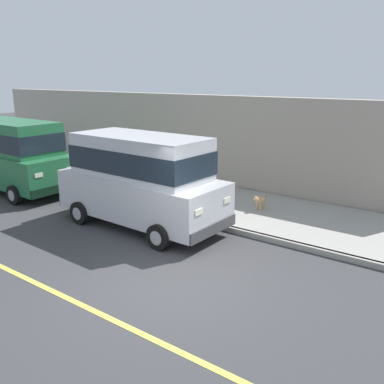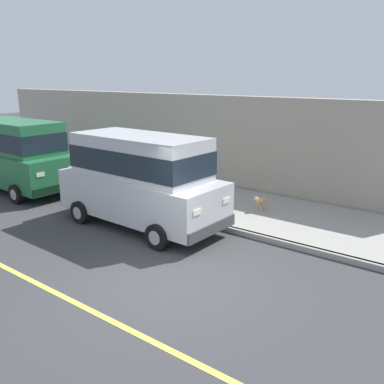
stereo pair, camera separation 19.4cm
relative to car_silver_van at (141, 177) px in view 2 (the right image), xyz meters
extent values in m
plane|color=#38383A|center=(-2.15, -2.74, -1.39)|extent=(80.00, 80.00, 0.00)
cube|color=gray|center=(1.05, -2.74, -1.32)|extent=(0.16, 64.00, 0.14)
cube|color=#99968E|center=(2.85, -2.74, -1.32)|extent=(3.60, 64.00, 0.14)
cube|color=#E0D64C|center=(-3.75, -2.74, -1.39)|extent=(0.12, 57.60, 0.01)
cube|color=#BCBCC1|center=(0.00, 0.00, -0.52)|extent=(2.02, 4.85, 1.10)
cube|color=#BCBCC1|center=(0.00, 0.00, 0.58)|extent=(1.77, 3.84, 1.10)
cube|color=#19232D|center=(0.00, 0.00, 0.49)|extent=(1.80, 3.88, 0.61)
cube|color=#424243|center=(-0.06, -2.35, -0.93)|extent=(1.87, 0.25, 0.28)
cube|color=#424243|center=(0.06, 2.35, -0.93)|extent=(1.87, 0.25, 0.28)
cylinder|color=black|center=(0.91, -1.51, -1.07)|extent=(0.24, 0.65, 0.64)
cylinder|color=#9E9EA3|center=(0.91, -1.51, -1.07)|extent=(0.25, 0.36, 0.35)
cylinder|color=black|center=(-0.99, -1.46, -1.07)|extent=(0.24, 0.65, 0.64)
cylinder|color=#9E9EA3|center=(-0.99, -1.46, -1.07)|extent=(0.25, 0.36, 0.35)
cylinder|color=black|center=(0.99, 1.46, -1.07)|extent=(0.24, 0.65, 0.64)
cylinder|color=#9E9EA3|center=(0.99, 1.46, -1.07)|extent=(0.25, 0.36, 0.35)
cylinder|color=black|center=(-0.91, 1.51, -1.07)|extent=(0.24, 0.65, 0.64)
cylinder|color=#9E9EA3|center=(-0.91, 1.51, -1.07)|extent=(0.25, 0.36, 0.35)
cube|color=#EAEACC|center=(0.53, -2.39, -0.36)|extent=(0.28, 0.09, 0.14)
cube|color=#EAEACC|center=(-0.65, -2.36, -0.36)|extent=(0.28, 0.09, 0.14)
cube|color=#23663D|center=(0.00, 6.15, -0.52)|extent=(1.98, 4.83, 1.10)
cube|color=#23663D|center=(0.00, 6.15, 0.58)|extent=(1.74, 3.83, 1.10)
cube|color=#19232D|center=(0.00, 6.15, 0.49)|extent=(1.77, 3.87, 0.61)
cube|color=black|center=(-0.04, 3.80, -0.93)|extent=(1.87, 0.23, 0.28)
cylinder|color=black|center=(0.92, 4.65, -1.07)|extent=(0.23, 0.64, 0.64)
cylinder|color=#9E9EA3|center=(0.92, 4.65, -1.07)|extent=(0.25, 0.36, 0.35)
cylinder|color=black|center=(-0.98, 4.68, -1.07)|extent=(0.23, 0.64, 0.64)
cylinder|color=#9E9EA3|center=(-0.98, 4.68, -1.07)|extent=(0.25, 0.36, 0.35)
cylinder|color=black|center=(0.97, 7.62, -1.07)|extent=(0.23, 0.64, 0.64)
cylinder|color=#9E9EA3|center=(0.97, 7.62, -1.07)|extent=(0.25, 0.36, 0.35)
cube|color=#EAEACC|center=(0.55, 3.76, -0.36)|extent=(0.28, 0.08, 0.14)
cube|color=#EAEACC|center=(-0.63, 3.78, -0.36)|extent=(0.28, 0.08, 0.14)
ellipsoid|color=tan|center=(2.91, -2.16, -0.97)|extent=(0.45, 0.22, 0.20)
cylinder|color=tan|center=(2.77, -2.21, -1.16)|extent=(0.05, 0.05, 0.18)
cylinder|color=tan|center=(2.78, -2.09, -1.16)|extent=(0.05, 0.05, 0.18)
cylinder|color=tan|center=(3.05, -2.22, -1.16)|extent=(0.05, 0.05, 0.18)
cylinder|color=tan|center=(3.05, -2.10, -1.16)|extent=(0.05, 0.05, 0.18)
sphere|color=tan|center=(2.62, -2.14, -0.88)|extent=(0.17, 0.17, 0.17)
ellipsoid|color=brown|center=(2.53, -2.14, -0.90)|extent=(0.11, 0.08, 0.06)
cone|color=tan|center=(2.63, -2.19, -0.80)|extent=(0.06, 0.06, 0.07)
cone|color=tan|center=(2.64, -2.09, -0.80)|extent=(0.06, 0.06, 0.07)
cylinder|color=tan|center=(3.17, -2.17, -0.91)|extent=(0.12, 0.04, 0.13)
cube|color=#9E9384|center=(4.95, 3.60, 0.28)|extent=(0.50, 20.00, 3.35)
camera|label=1|loc=(-8.01, -7.61, 2.63)|focal=39.08mm
camera|label=2|loc=(-7.89, -7.77, 2.63)|focal=39.08mm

